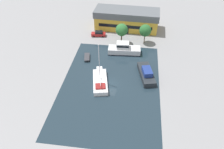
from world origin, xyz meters
name	(u,v)px	position (x,y,z in m)	size (l,w,h in m)	color
ground_plane	(111,85)	(0.00, 0.00, 0.00)	(440.00, 440.00, 0.00)	gray
water_canal	(111,85)	(0.00, 0.00, 0.00)	(23.20, 35.16, 0.01)	#1E2D38
warehouse_building	(127,19)	(1.43, 29.52, 3.26)	(21.45, 8.81, 6.44)	gold
quay_tree_near_building	(122,30)	(0.70, 19.56, 4.40)	(3.70, 3.70, 6.28)	brown
quay_tree_by_water	(145,31)	(7.64, 20.64, 4.11)	(3.61, 3.61, 5.92)	brown
parked_car	(99,34)	(-6.99, 22.80, 0.84)	(4.72, 2.29, 1.67)	maroon
sailboat_moored	(100,81)	(-2.56, 0.20, 0.65)	(4.99, 10.08, 10.59)	white
motor_cruiser	(124,49)	(1.94, 14.07, 1.23)	(9.39, 3.86, 3.39)	silver
small_dinghy	(87,57)	(-7.98, 10.01, 0.32)	(2.16, 4.02, 0.62)	#23282D
cabin_boat	(146,74)	(8.42, 4.19, 0.93)	(4.88, 9.20, 2.53)	#23282D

